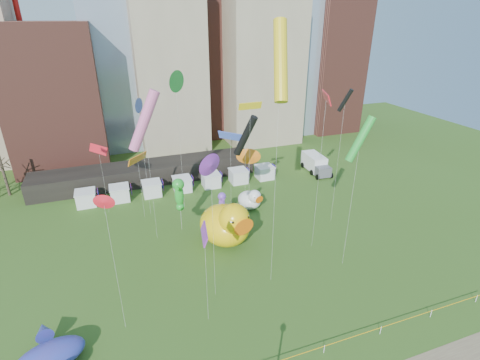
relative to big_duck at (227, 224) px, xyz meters
name	(u,v)px	position (x,y,z in m)	size (l,w,h in m)	color
skyline	(157,45)	(-0.97, 42.32, 18.49)	(101.00, 23.00, 68.00)	brown
pavilion	(147,173)	(-7.22, 23.26, -1.35)	(38.00, 6.00, 3.20)	black
vendor_tents	(182,185)	(-2.20, 17.26, -1.84)	(33.24, 2.80, 2.40)	white
big_duck	(227,224)	(0.00, 0.00, 0.00)	(7.65, 9.03, 6.42)	yellow
small_duck	(250,199)	(6.24, 7.62, -1.38)	(4.24, 4.85, 3.41)	white
seahorse_green	(179,192)	(-4.79, 5.29, 2.78)	(2.03, 2.28, 7.67)	silver
seahorse_purple	(222,201)	(0.93, 4.91, 0.55)	(1.18, 1.45, 4.88)	silver
whale_inflatable	(50,354)	(-19.40, -11.85, -1.82)	(6.15, 7.15, 2.46)	#3E3591
box_truck	(315,163)	(22.98, 16.88, -1.35)	(3.32, 7.49, 3.12)	white
kite_0	(104,203)	(-13.30, -9.86, 10.32)	(1.19, 0.66, 13.99)	silver
kite_2	(245,136)	(3.38, 2.39, 10.46)	(2.95, 2.78, 16.09)	silver
kite_3	(176,81)	(-3.15, 11.30, 15.99)	(2.01, 2.49, 20.38)	silver
kite_4	(281,61)	(2.40, -8.43, 20.38)	(2.37, 4.18, 26.76)	silver
kite_5	(230,136)	(2.46, 5.52, 9.55)	(2.70, 2.93, 13.08)	silver
kite_6	(248,157)	(5.70, 7.26, 5.68)	(2.25, 1.24, 9.81)	silver
kite_7	(204,234)	(-5.68, -11.59, 6.81)	(0.93, 2.98, 10.25)	silver
kite_8	(98,150)	(-14.10, 13.82, 6.97)	(2.59, 3.25, 10.51)	silver
kite_9	(144,121)	(-8.30, 4.33, 12.93)	(4.22, 1.28, 19.46)	silver
kite_10	(345,101)	(15.86, 0.40, 14.25)	(1.55, 1.66, 18.75)	silver
kite_11	(360,139)	(11.52, -8.77, 12.55)	(2.88, 1.02, 17.91)	silver
kite_12	(250,107)	(3.30, 0.72, 14.39)	(2.79, 0.50, 17.90)	silver
kite_13	(138,106)	(-8.28, 11.28, 13.18)	(1.02, 1.86, 17.13)	silver
kite_14	(137,159)	(-9.23, 10.53, 6.14)	(2.85, 3.02, 9.67)	silver
kite_15	(211,165)	(-4.06, -8.48, 11.76)	(1.71, 1.33, 15.71)	silver
kite_16	(326,98)	(10.03, -4.27, 15.88)	(1.83, 3.55, 19.48)	silver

